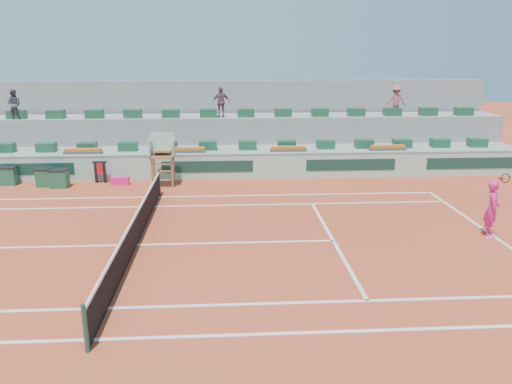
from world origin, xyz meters
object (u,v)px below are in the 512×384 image
umpire_chair (162,152)px  drink_cooler_a (59,178)px  tennis_player (492,208)px  player_bag (120,181)px

umpire_chair → drink_cooler_a: size_ratio=2.86×
drink_cooler_a → tennis_player: bearing=-23.5°
player_bag → tennis_player: (13.83, -7.47, 0.77)m
player_bag → drink_cooler_a: (-2.67, -0.30, 0.24)m
umpire_chair → tennis_player: 13.86m
umpire_chair → tennis_player: bearing=-31.7°
drink_cooler_a → tennis_player: 18.00m
player_bag → tennis_player: bearing=-28.4°
player_bag → drink_cooler_a: drink_cooler_a is taller
umpire_chair → drink_cooler_a: (-4.72, -0.11, -1.12)m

